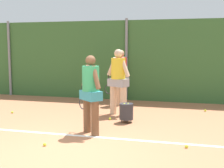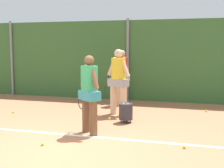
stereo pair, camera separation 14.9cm
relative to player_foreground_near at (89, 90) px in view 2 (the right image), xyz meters
The scene contains 14 objects.
ground_plane 1.08m from the player_foreground_near, 112.21° to the left, with size 25.73×25.73×0.00m, color #B2704C.
hedge_fence_backdrop 4.70m from the player_foreground_near, 91.97° to the left, with size 16.72×0.25×2.91m, color #386633.
fence_post_left 6.73m from the player_foreground_near, 137.93° to the left, with size 0.10×0.10×2.97m, color gray.
fence_post_center 4.53m from the player_foreground_near, 92.05° to the left, with size 0.10×0.10×2.97m, color gray.
court_baseline_paint 1.03m from the player_foreground_near, 124.55° to the right, with size 12.22×0.10×0.01m, color white.
player_foreground_near is the anchor object (origin of this frame).
player_midcourt 2.06m from the player_foreground_near, 86.39° to the left, with size 0.82×0.52×1.89m.
player_backcourt_far 3.59m from the player_foreground_near, 92.47° to the left, with size 0.51×0.73×1.85m.
ball_hopper 1.52m from the player_foreground_near, 65.81° to the left, with size 0.36×0.36×0.51m.
tennis_ball_0 4.21m from the player_foreground_near, 50.68° to the left, with size 0.07×0.07×0.07m, color #CCDB33.
tennis_ball_2 1.56m from the player_foreground_near, 119.70° to the right, with size 0.07×0.07×0.07m, color #CCDB33.
tennis_ball_3 1.69m from the player_foreground_near, 87.21° to the left, with size 0.07×0.07×0.07m, color #CCDB33.
tennis_ball_4 2.38m from the player_foreground_near, 12.44° to the right, with size 0.07×0.07×0.07m, color #CCDB33.
tennis_ball_5 3.42m from the player_foreground_near, 154.08° to the left, with size 0.07×0.07×0.07m, color #CCDB33.
Camera 2 is at (2.51, -5.03, 1.97)m, focal length 49.39 mm.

